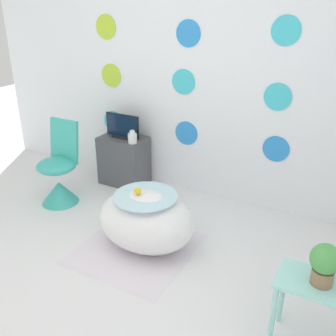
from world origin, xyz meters
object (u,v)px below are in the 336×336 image
(chair, at_px, (59,178))
(potted_plant_left, at_px, (325,263))
(bathtub, at_px, (146,220))
(tv, at_px, (122,127))
(vase, at_px, (132,138))

(chair, bearing_deg, potted_plant_left, -14.35)
(potted_plant_left, bearing_deg, bathtub, 163.44)
(tv, bearing_deg, chair, -115.19)
(bathtub, bearing_deg, tv, 132.76)
(vase, bearing_deg, bathtub, -51.19)
(vase, height_order, potted_plant_left, potted_plant_left)
(bathtub, bearing_deg, chair, 168.36)
(bathtub, relative_size, tv, 2.04)
(bathtub, distance_m, chair, 1.21)
(chair, bearing_deg, vase, 48.96)
(bathtub, bearing_deg, vase, 128.81)
(tv, bearing_deg, bathtub, -47.24)
(bathtub, xyz_separation_m, potted_plant_left, (1.41, -0.42, 0.37))
(bathtub, height_order, tv, tv)
(chair, distance_m, potted_plant_left, 2.70)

